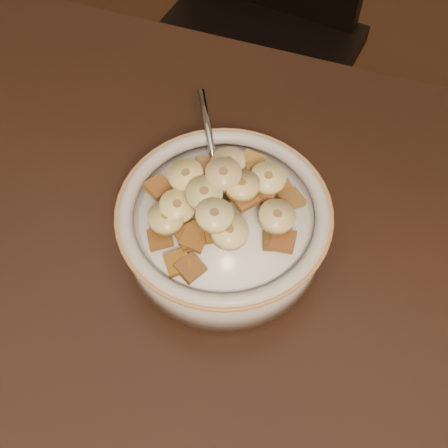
% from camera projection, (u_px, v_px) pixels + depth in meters
% --- Properties ---
extents(chair, '(0.46, 0.46, 0.92)m').
position_uv_depth(chair, '(243.00, 46.00, 1.11)').
color(chair, black).
rests_on(chair, floor).
extents(cereal_bowl, '(0.18, 0.18, 0.04)m').
position_uv_depth(cereal_bowl, '(224.00, 229.00, 0.51)').
color(cereal_bowl, silver).
rests_on(cereal_bowl, table).
extents(milk, '(0.15, 0.15, 0.00)m').
position_uv_depth(milk, '(224.00, 216.00, 0.49)').
color(milk, white).
rests_on(milk, cereal_bowl).
extents(spoon, '(0.05, 0.05, 0.01)m').
position_uv_depth(spoon, '(219.00, 186.00, 0.51)').
color(spoon, '#A4A9B3').
rests_on(spoon, cereal_bowl).
extents(cereal_square_0, '(0.02, 0.02, 0.01)m').
position_uv_depth(cereal_square_0, '(274.00, 219.00, 0.48)').
color(cereal_square_0, olive).
rests_on(cereal_square_0, milk).
extents(cereal_square_1, '(0.03, 0.03, 0.01)m').
position_uv_depth(cereal_square_1, '(203.00, 169.00, 0.51)').
color(cereal_square_1, brown).
rests_on(cereal_square_1, milk).
extents(cereal_square_2, '(0.03, 0.03, 0.01)m').
position_uv_depth(cereal_square_2, '(190.00, 268.00, 0.46)').
color(cereal_square_2, brown).
rests_on(cereal_square_2, milk).
extents(cereal_square_3, '(0.03, 0.03, 0.01)m').
position_uv_depth(cereal_square_3, '(277.00, 184.00, 0.50)').
color(cereal_square_3, '#97572D').
rests_on(cereal_square_3, milk).
extents(cereal_square_4, '(0.02, 0.02, 0.01)m').
position_uv_depth(cereal_square_4, '(194.00, 238.00, 0.46)').
color(cereal_square_4, brown).
rests_on(cereal_square_4, milk).
extents(cereal_square_5, '(0.03, 0.03, 0.01)m').
position_uv_depth(cereal_square_5, '(206.00, 168.00, 0.51)').
color(cereal_square_5, olive).
rests_on(cereal_square_5, milk).
extents(cereal_square_6, '(0.02, 0.02, 0.01)m').
position_uv_depth(cereal_square_6, '(238.00, 174.00, 0.50)').
color(cereal_square_6, '#986235').
rests_on(cereal_square_6, milk).
extents(cereal_square_7, '(0.03, 0.03, 0.01)m').
position_uv_depth(cereal_square_7, '(187.00, 204.00, 0.48)').
color(cereal_square_7, brown).
rests_on(cereal_square_7, milk).
extents(cereal_square_8, '(0.03, 0.03, 0.01)m').
position_uv_depth(cereal_square_8, '(216.00, 231.00, 0.47)').
color(cereal_square_8, brown).
rests_on(cereal_square_8, milk).
extents(cereal_square_9, '(0.02, 0.02, 0.01)m').
position_uv_depth(cereal_square_9, '(253.00, 163.00, 0.52)').
color(cereal_square_9, '#925A19').
rests_on(cereal_square_9, milk).
extents(cereal_square_10, '(0.03, 0.03, 0.01)m').
position_uv_depth(cereal_square_10, '(189.00, 236.00, 0.47)').
color(cereal_square_10, brown).
rests_on(cereal_square_10, milk).
extents(cereal_square_11, '(0.03, 0.03, 0.01)m').
position_uv_depth(cereal_square_11, '(205.00, 188.00, 0.49)').
color(cereal_square_11, '#9B6737').
rests_on(cereal_square_11, milk).
extents(cereal_square_12, '(0.02, 0.03, 0.01)m').
position_uv_depth(cereal_square_12, '(275.00, 240.00, 0.47)').
color(cereal_square_12, brown).
rests_on(cereal_square_12, milk).
extents(cereal_square_13, '(0.03, 0.03, 0.01)m').
position_uv_depth(cereal_square_13, '(225.00, 178.00, 0.50)').
color(cereal_square_13, '#8B5E1B').
rests_on(cereal_square_13, milk).
extents(cereal_square_14, '(0.02, 0.02, 0.01)m').
position_uv_depth(cereal_square_14, '(265.00, 192.00, 0.49)').
color(cereal_square_14, '#98592F').
rests_on(cereal_square_14, milk).
extents(cereal_square_15, '(0.02, 0.02, 0.01)m').
position_uv_depth(cereal_square_15, '(283.00, 241.00, 0.47)').
color(cereal_square_15, brown).
rests_on(cereal_square_15, milk).
extents(cereal_square_16, '(0.03, 0.03, 0.01)m').
position_uv_depth(cereal_square_16, '(291.00, 199.00, 0.50)').
color(cereal_square_16, olive).
rests_on(cereal_square_16, milk).
extents(cereal_square_17, '(0.02, 0.02, 0.01)m').
position_uv_depth(cereal_square_17, '(212.00, 171.00, 0.51)').
color(cereal_square_17, '#8F591B').
rests_on(cereal_square_17, milk).
extents(cereal_square_18, '(0.03, 0.03, 0.01)m').
position_uv_depth(cereal_square_18, '(158.00, 187.00, 0.50)').
color(cereal_square_18, brown).
rests_on(cereal_square_18, milk).
extents(cereal_square_19, '(0.03, 0.03, 0.01)m').
position_uv_depth(cereal_square_19, '(216.00, 165.00, 0.52)').
color(cereal_square_19, brown).
rests_on(cereal_square_19, milk).
extents(cereal_square_20, '(0.03, 0.03, 0.01)m').
position_uv_depth(cereal_square_20, '(178.00, 263.00, 0.46)').
color(cereal_square_20, '#9A5E1A').
rests_on(cereal_square_20, milk).
extents(cereal_square_21, '(0.03, 0.03, 0.01)m').
position_uv_depth(cereal_square_21, '(244.00, 198.00, 0.48)').
color(cereal_square_21, '#96592B').
rests_on(cereal_square_21, milk).
extents(cereal_square_22, '(0.03, 0.03, 0.01)m').
position_uv_depth(cereal_square_22, '(160.00, 238.00, 0.47)').
color(cereal_square_22, brown).
rests_on(cereal_square_22, milk).
extents(banana_slice_0, '(0.04, 0.04, 0.02)m').
position_uv_depth(banana_slice_0, '(178.00, 207.00, 0.47)').
color(banana_slice_0, '#F0DA76').
rests_on(banana_slice_0, milk).
extents(banana_slice_1, '(0.04, 0.04, 0.01)m').
position_uv_depth(banana_slice_1, '(268.00, 179.00, 0.49)').
color(banana_slice_1, '#D5C57F').
rests_on(banana_slice_1, milk).
extents(banana_slice_2, '(0.04, 0.04, 0.01)m').
position_uv_depth(banana_slice_2, '(214.00, 216.00, 0.45)').
color(banana_slice_2, '#C7C084').
rests_on(banana_slice_2, milk).
extents(banana_slice_3, '(0.04, 0.04, 0.01)m').
position_uv_depth(banana_slice_3, '(228.00, 164.00, 0.50)').
color(banana_slice_3, '#C9B97B').
rests_on(banana_slice_3, milk).
extents(banana_slice_4, '(0.04, 0.04, 0.01)m').
position_uv_depth(banana_slice_4, '(204.00, 194.00, 0.47)').
color(banana_slice_4, '#D3CA76').
rests_on(banana_slice_4, milk).
extents(banana_slice_5, '(0.04, 0.04, 0.01)m').
position_uv_depth(banana_slice_5, '(223.00, 175.00, 0.47)').
color(banana_slice_5, '#D5BB85').
rests_on(banana_slice_5, milk).
extents(banana_slice_6, '(0.04, 0.04, 0.01)m').
position_uv_depth(banana_slice_6, '(229.00, 232.00, 0.46)').
color(banana_slice_6, '#E2D386').
rests_on(banana_slice_6, milk).
extents(banana_slice_7, '(0.03, 0.03, 0.01)m').
position_uv_depth(banana_slice_7, '(277.00, 217.00, 0.47)').
color(banana_slice_7, '#E9C984').
rests_on(banana_slice_7, milk).
extents(banana_slice_8, '(0.04, 0.04, 0.02)m').
position_uv_depth(banana_slice_8, '(186.00, 176.00, 0.48)').
color(banana_slice_8, '#ECDC73').
rests_on(banana_slice_8, milk).
extents(banana_slice_9, '(0.04, 0.04, 0.01)m').
position_uv_depth(banana_slice_9, '(242.00, 185.00, 0.47)').
color(banana_slice_9, tan).
rests_on(banana_slice_9, milk).
extents(banana_slice_10, '(0.03, 0.03, 0.01)m').
position_uv_depth(banana_slice_10, '(166.00, 218.00, 0.47)').
color(banana_slice_10, '#C8BC66').
rests_on(banana_slice_10, milk).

